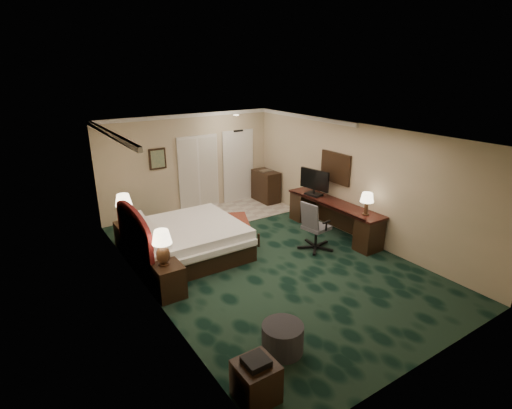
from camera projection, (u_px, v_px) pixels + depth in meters
floor at (266, 260)px, 8.49m from camera, size 5.00×7.50×0.00m
ceiling at (267, 133)px, 7.59m from camera, size 5.00×7.50×0.00m
wall_back at (189, 163)px, 11.00m from camera, size 5.00×0.00×2.70m
wall_front at (434, 279)px, 5.09m from camera, size 5.00×0.00×2.70m
wall_left at (146, 226)px, 6.75m from camera, size 0.00×7.50×2.70m
wall_right at (354, 181)px, 9.34m from camera, size 0.00×7.50×2.70m
crown_molding at (267, 136)px, 7.61m from camera, size 5.00×7.50×0.10m
tile_patch at (234, 212)px, 11.24m from camera, size 3.20×1.70×0.01m
headboard at (135, 240)px, 7.78m from camera, size 0.12×2.00×1.40m
entry_door at (238, 167)px, 11.88m from camera, size 1.02×0.06×2.18m
closet_doors at (199, 173)px, 11.19m from camera, size 1.20×0.06×2.10m
wall_art at (158, 159)px, 10.41m from camera, size 0.45×0.06×0.55m
wall_mirror at (336, 168)px, 9.72m from camera, size 0.05×0.95×0.75m
bed at (188, 241)px, 8.58m from camera, size 2.22×2.05×0.70m
nightstand_near at (169, 280)px, 7.10m from camera, size 0.49×0.56×0.61m
nightstand_far at (127, 235)px, 9.03m from camera, size 0.46×0.52×0.57m
lamp_near at (163, 248)px, 6.92m from camera, size 0.38×0.38×0.65m
lamp_far at (124, 209)px, 8.83m from camera, size 0.40×0.40×0.68m
bed_bench at (239, 231)px, 9.40m from camera, size 0.96×1.41×0.45m
ottoman at (283, 338)px, 5.74m from camera, size 0.77×0.77×0.43m
side_table at (256, 381)px, 4.90m from camera, size 0.49×0.49×0.53m
desk at (333, 218)px, 9.72m from camera, size 0.60×2.78×0.80m
tv at (314, 183)px, 9.98m from camera, size 0.22×0.86×0.67m
desk_lamp at (367, 204)px, 8.71m from camera, size 0.33×0.33×0.51m
desk_chair at (316, 225)px, 8.83m from camera, size 0.75×0.72×1.14m
minibar at (266, 186)px, 12.00m from camera, size 0.49×0.88×0.93m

